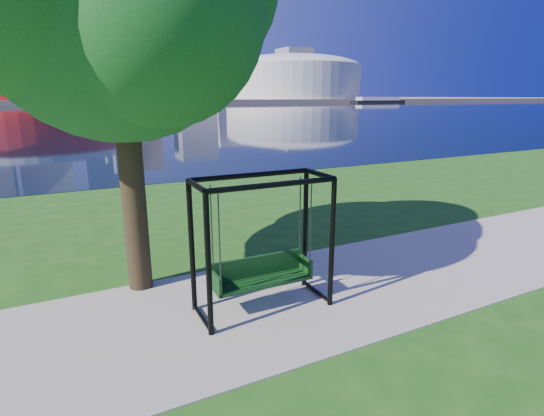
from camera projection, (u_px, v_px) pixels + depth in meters
ground at (267, 291)px, 8.68m from camera, size 900.00×900.00×0.00m
path at (278, 301)px, 8.25m from camera, size 120.00×4.00×0.03m
river at (68, 113)px, 96.42m from camera, size 900.00×180.00×0.02m
far_bank at (55, 100)px, 271.66m from camera, size 900.00×228.00×2.00m
stadium at (30, 73)px, 202.78m from camera, size 83.00×83.00×32.00m
arena at (293, 76)px, 266.23m from camera, size 84.00×84.00×26.56m
skyline at (40, 44)px, 272.35m from camera, size 392.00×66.00×96.50m
swing at (262, 247)px, 7.71m from camera, size 2.47×1.10×2.51m
barge at (378, 100)px, 240.64m from camera, size 32.18×11.28×3.15m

